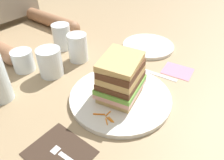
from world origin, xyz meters
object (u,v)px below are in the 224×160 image
at_px(side_plate, 148,46).
at_px(napkin_pink, 178,71).
at_px(napkin_dark, 59,153).
at_px(empty_tumbler_3, 50,62).
at_px(main_plate, 120,97).
at_px(empty_tumbler_0, 62,37).
at_px(knife, 150,72).
at_px(empty_tumbler_1, 23,61).
at_px(fork, 67,157).
at_px(sandwich, 121,78).
at_px(juice_glass, 78,48).

distance_m(side_plate, napkin_pink, 0.19).
distance_m(napkin_dark, empty_tumbler_3, 0.32).
distance_m(main_plate, empty_tumbler_0, 0.38).
bearing_deg(napkin_pink, empty_tumbler_0, 105.46).
height_order(knife, empty_tumbler_1, empty_tumbler_1).
bearing_deg(fork, side_plate, 10.95).
bearing_deg(knife, empty_tumbler_3, 128.71).
distance_m(fork, empty_tumbler_0, 0.51).
bearing_deg(sandwich, empty_tumbler_1, 101.97).
bearing_deg(napkin_pink, juice_glass, 114.71).
xyz_separation_m(main_plate, fork, (-0.23, -0.02, -0.00)).
distance_m(napkin_dark, empty_tumbler_0, 0.49).
height_order(juice_glass, empty_tumbler_3, juice_glass).
bearing_deg(juice_glass, napkin_pink, -65.29).
height_order(empty_tumbler_0, side_plate, empty_tumbler_0).
xyz_separation_m(side_plate, napkin_pink, (-0.09, -0.16, -0.00)).
distance_m(main_plate, napkin_pink, 0.24).
bearing_deg(side_plate, knife, -148.35).
height_order(napkin_dark, fork, fork).
distance_m(knife, empty_tumbler_3, 0.33).
height_order(main_plate, juice_glass, juice_glass).
bearing_deg(juice_glass, knife, -71.01).
distance_m(fork, side_plate, 0.56).
relative_size(napkin_dark, napkin_pink, 1.43).
xyz_separation_m(empty_tumbler_3, side_plate, (0.35, -0.16, -0.04)).
bearing_deg(sandwich, fork, -175.29).
bearing_deg(empty_tumbler_1, main_plate, -78.08).
xyz_separation_m(empty_tumbler_1, empty_tumbler_3, (0.04, -0.10, 0.01)).
bearing_deg(main_plate, knife, -1.48).
xyz_separation_m(main_plate, napkin_pink, (0.23, -0.08, -0.01)).
bearing_deg(main_plate, juice_glass, 71.16).
xyz_separation_m(knife, empty_tumbler_3, (-0.21, 0.26, 0.05)).
height_order(napkin_dark, empty_tumbler_1, empty_tumbler_1).
bearing_deg(sandwich, empty_tumbler_0, 72.69).
bearing_deg(juice_glass, napkin_dark, -142.42).
bearing_deg(empty_tumbler_3, napkin_dark, -127.89).
distance_m(juice_glass, empty_tumbler_0, 0.12).
bearing_deg(knife, empty_tumbler_0, 99.09).
relative_size(juice_glass, napkin_pink, 1.03).
bearing_deg(fork, empty_tumbler_1, 67.03).
height_order(main_plate, fork, main_plate).
height_order(napkin_dark, empty_tumbler_3, empty_tumbler_3).
bearing_deg(side_plate, empty_tumbler_0, 127.48).
height_order(main_plate, empty_tumbler_1, empty_tumbler_1).
bearing_deg(main_plate, empty_tumbler_0, 72.69).
distance_m(empty_tumbler_0, napkin_pink, 0.45).
height_order(empty_tumbler_0, napkin_pink, empty_tumbler_0).
xyz_separation_m(napkin_dark, empty_tumbler_0, (0.34, 0.35, 0.05)).
bearing_deg(side_plate, napkin_dark, -171.33).
relative_size(fork, side_plate, 0.82).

